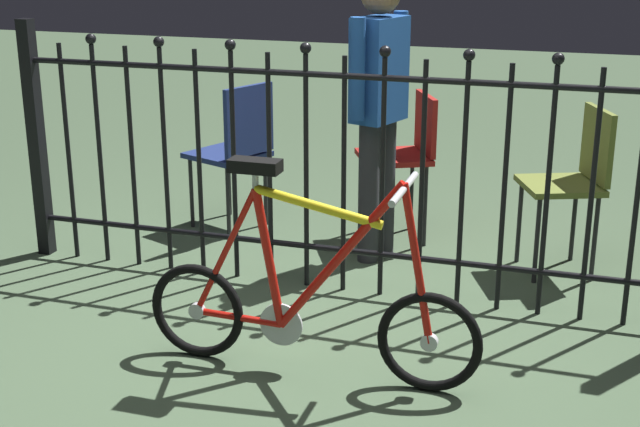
{
  "coord_description": "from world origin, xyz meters",
  "views": [
    {
      "loc": [
        1.19,
        -3.22,
        1.72
      ],
      "look_at": [
        0.07,
        0.21,
        0.55
      ],
      "focal_mm": 49.99,
      "sensor_mm": 36.0,
      "label": 1
    }
  ],
  "objects_px": {
    "chair_olive": "(575,173)",
    "person_visitor": "(379,96)",
    "chair_navy": "(237,143)",
    "chair_red": "(406,149)",
    "bicycle": "(308,302)"
  },
  "relations": [
    {
      "from": "chair_olive",
      "to": "person_visitor",
      "type": "xyz_separation_m",
      "value": [
        -1.01,
        -0.1,
        0.36
      ]
    },
    {
      "from": "chair_navy",
      "to": "person_visitor",
      "type": "bearing_deg",
      "value": -12.65
    },
    {
      "from": "chair_red",
      "to": "person_visitor",
      "type": "distance_m",
      "value": 0.5
    },
    {
      "from": "chair_red",
      "to": "chair_olive",
      "type": "bearing_deg",
      "value": -14.49
    },
    {
      "from": "chair_olive",
      "to": "chair_navy",
      "type": "relative_size",
      "value": 0.99
    },
    {
      "from": "chair_olive",
      "to": "person_visitor",
      "type": "relative_size",
      "value": 0.57
    },
    {
      "from": "bicycle",
      "to": "chair_red",
      "type": "bearing_deg",
      "value": 89.88
    },
    {
      "from": "chair_red",
      "to": "chair_navy",
      "type": "relative_size",
      "value": 0.96
    },
    {
      "from": "chair_red",
      "to": "chair_navy",
      "type": "xyz_separation_m",
      "value": [
        -0.97,
        -0.14,
        -0.01
      ]
    },
    {
      "from": "chair_red",
      "to": "chair_olive",
      "type": "distance_m",
      "value": 0.96
    },
    {
      "from": "bicycle",
      "to": "chair_red",
      "type": "distance_m",
      "value": 1.73
    },
    {
      "from": "chair_red",
      "to": "bicycle",
      "type": "bearing_deg",
      "value": -90.12
    },
    {
      "from": "bicycle",
      "to": "chair_red",
      "type": "relative_size",
      "value": 1.66
    },
    {
      "from": "bicycle",
      "to": "person_visitor",
      "type": "relative_size",
      "value": 0.92
    },
    {
      "from": "bicycle",
      "to": "chair_navy",
      "type": "distance_m",
      "value": 1.86
    }
  ]
}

